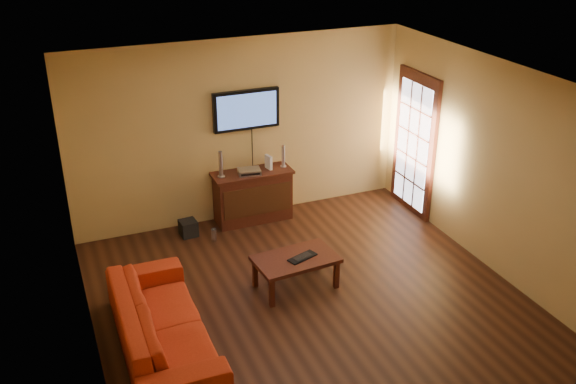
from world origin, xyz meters
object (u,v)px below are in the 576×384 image
game_console (269,162)px  keyboard (302,257)px  media_console (253,196)px  bottle (214,235)px  sofa (162,316)px  television (246,110)px  speaker_left (221,165)px  coffee_table (296,261)px  subwoofer (188,228)px  speaker_right (283,157)px  av_receiver (249,171)px

game_console → keyboard: 2.06m
media_console → bottle: media_console is taller
sofa → bottle: 2.43m
television → speaker_left: television is taller
game_console → coffee_table: bearing=-112.2°
keyboard → sofa: bearing=-163.7°
television → subwoofer: television is taller
speaker_right → game_console: size_ratio=1.62×
media_console → coffee_table: 1.92m
av_receiver → keyboard: (0.01, -1.92, -0.38)m
subwoofer → bottle: bearing=-50.5°
coffee_table → av_receiver: (0.06, 1.88, 0.45)m
media_console → coffee_table: bearing=-93.7°
media_console → speaker_left: 0.74m
television → speaker_right: television is taller
speaker_right → bottle: bearing=-161.1°
speaker_left → speaker_right: speaker_left is taller
game_console → bottle: 1.35m
coffee_table → subwoofer: coffee_table is taller
sofa → speaker_left: 2.94m
speaker_right → sofa: bearing=-133.6°
bottle → television: bearing=38.7°
sofa → subwoofer: sofa is taller
game_console → keyboard: size_ratio=0.51×
speaker_left → keyboard: size_ratio=0.96×
speaker_left → media_console: bearing=-0.8°
television → keyboard: television is taller
television → game_console: (0.27, -0.16, -0.79)m
media_console → television: bearing=90.0°
coffee_table → bottle: bearing=112.0°
television → coffee_table: size_ratio=0.94×
media_console → av_receiver: bearing=-145.5°
television → coffee_table: 2.48m
speaker_right → bottle: size_ratio=1.61×
television → bottle: television is taller
speaker_left → av_receiver: bearing=-6.8°
subwoofer → keyboard: (0.98, -1.85, 0.32)m
television → keyboard: bearing=-91.4°
keyboard → subwoofer: bearing=117.8°
coffee_table → game_console: size_ratio=5.05×
speaker_left → sofa: bearing=-119.8°
media_console → speaker_right: (0.50, 0.02, 0.54)m
speaker_left → game_console: size_ratio=1.87×
game_console → subwoofer: 1.51m
game_console → subwoofer: (-1.29, -0.14, -0.77)m
game_console → bottle: bearing=-167.7°
sofa → game_console: 3.36m
coffee_table → av_receiver: size_ratio=3.27×
media_console → coffee_table: (-0.12, -1.92, -0.03)m
media_console → bottle: 0.89m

